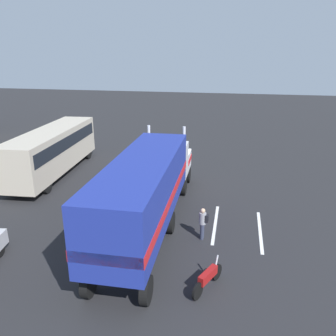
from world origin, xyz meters
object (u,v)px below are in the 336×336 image
(semi_truck, at_px, (149,184))
(motorcycle, at_px, (208,278))
(parked_bus, at_px, (53,147))
(person_bystander, at_px, (203,222))

(semi_truck, bearing_deg, motorcycle, -139.98)
(parked_bus, height_order, motorcycle, parked_bus)
(motorcycle, bearing_deg, person_bystander, 9.77)
(person_bystander, xyz_separation_m, parked_bus, (7.16, 12.07, 1.17))
(parked_bus, distance_m, motorcycle, 16.77)
(motorcycle, bearing_deg, semi_truck, 40.02)
(semi_truck, relative_size, parked_bus, 1.27)
(person_bystander, bearing_deg, motorcycle, -170.23)
(person_bystander, height_order, parked_bus, parked_bus)
(semi_truck, height_order, motorcycle, semi_truck)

